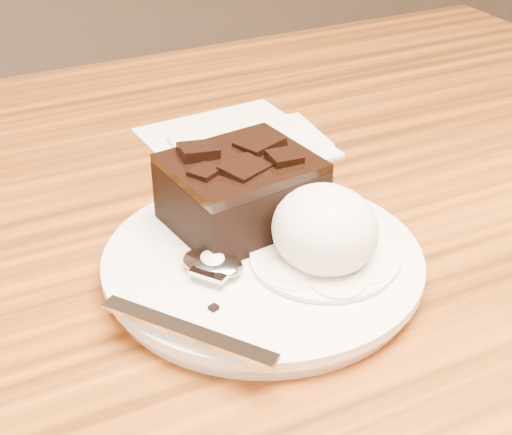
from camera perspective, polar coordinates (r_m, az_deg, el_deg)
name	(u,v)px	position (r m, az deg, el deg)	size (l,w,h in m)	color
plate	(263,266)	(0.51, 0.50, -3.56)	(0.21, 0.21, 0.02)	white
brownie	(241,196)	(0.53, -1.10, 1.62)	(0.09, 0.08, 0.04)	black
ice_cream_scoop	(325,230)	(0.49, 5.08, -0.90)	(0.07, 0.07, 0.06)	white
melt_puddle	(323,259)	(0.50, 4.96, -3.06)	(0.09, 0.09, 0.00)	white
spoon	(213,265)	(0.49, -3.20, -3.52)	(0.03, 0.16, 0.01)	silver
napkin	(235,141)	(0.68, -1.56, 5.63)	(0.14, 0.14, 0.01)	white
crumb_a	(262,275)	(0.48, 0.47, -4.27)	(0.01, 0.01, 0.00)	black
crumb_b	(214,308)	(0.46, -3.12, -6.64)	(0.01, 0.01, 0.00)	black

